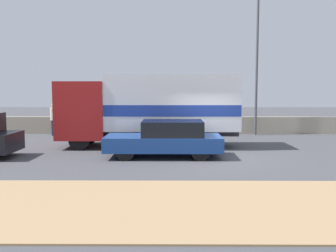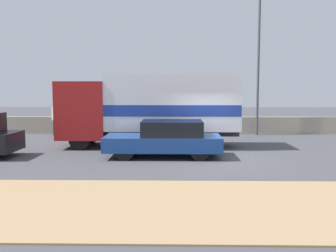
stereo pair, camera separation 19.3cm
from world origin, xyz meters
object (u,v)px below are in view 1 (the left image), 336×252
Objects in this scene: street_lamp at (257,52)px; box_truck at (151,107)px; car_hatchback at (166,139)px; pedestrian at (54,119)px.

street_lamp is 7.81m from box_truck.
street_lamp is at bearing -142.05° from box_truck.
street_lamp reaches higher than car_hatchback.
box_truck is 1.79× the size of car_hatchback.
street_lamp is 1.84× the size of car_hatchback.
box_truck is 7.02m from pedestrian.
pedestrian is (-11.41, -0.44, -3.71)m from street_lamp.
street_lamp is 9.52m from car_hatchback.
box_truck is at bearing -35.40° from pedestrian.
box_truck reaches higher than pedestrian.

